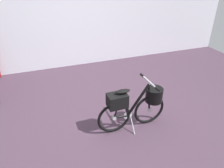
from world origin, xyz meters
The scene contains 3 objects.
ground_plane centered at (0.00, 0.00, 0.00)m, with size 8.29×8.29×0.00m, color #473342.
back_wall centered at (0.00, 2.46, 1.53)m, with size 8.29×0.10×3.06m, color silver.
folding_bike_foreground centered at (0.30, -0.25, 0.42)m, with size 1.10×0.53×0.78m.
Camera 1 is at (-0.89, -2.55, 2.20)m, focal length 33.45 mm.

